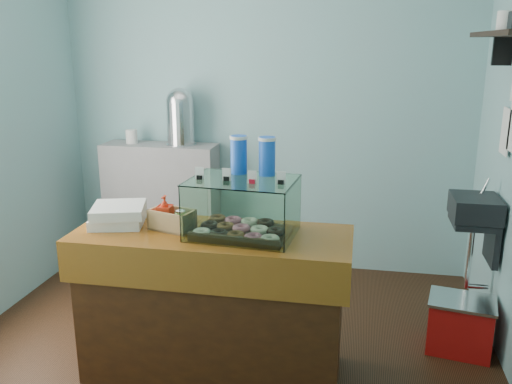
% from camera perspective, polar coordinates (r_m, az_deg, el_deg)
% --- Properties ---
extents(ground, '(3.50, 3.50, 0.00)m').
position_cam_1_polar(ground, '(3.73, -3.32, -16.12)').
color(ground, black).
rests_on(ground, ground).
extents(room_shell, '(3.54, 3.04, 2.82)m').
position_cam_1_polar(room_shell, '(3.19, -3.31, 11.00)').
color(room_shell, '#81BCBB').
rests_on(room_shell, ground).
extents(counter, '(1.60, 0.60, 0.90)m').
position_cam_1_polar(counter, '(3.29, -4.54, -11.58)').
color(counter, '#42200C').
rests_on(counter, ground).
extents(back_shelf, '(1.00, 0.32, 1.10)m').
position_cam_1_polar(back_shelf, '(4.92, -9.86, -1.34)').
color(back_shelf, gray).
rests_on(back_shelf, ground).
extents(display_case, '(0.62, 0.48, 0.54)m').
position_cam_1_polar(display_case, '(3.06, -1.26, -1.26)').
color(display_case, black).
rests_on(display_case, counter).
extents(condiment_crate, '(0.28, 0.22, 0.20)m').
position_cam_1_polar(condiment_crate, '(3.19, -8.99, -2.67)').
color(condiment_crate, tan).
rests_on(condiment_crate, counter).
extents(pastry_boxes, '(0.38, 0.37, 0.12)m').
position_cam_1_polar(pastry_boxes, '(3.34, -14.29, -2.33)').
color(pastry_boxes, silver).
rests_on(pastry_boxes, counter).
extents(coffee_urn, '(0.26, 0.26, 0.49)m').
position_cam_1_polar(coffee_urn, '(4.69, -7.96, 8.00)').
color(coffee_urn, silver).
rests_on(coffee_urn, back_shelf).
extents(red_cooler, '(0.46, 0.38, 0.36)m').
position_cam_1_polar(red_cooler, '(3.86, 20.68, -12.94)').
color(red_cooler, red).
rests_on(red_cooler, ground).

